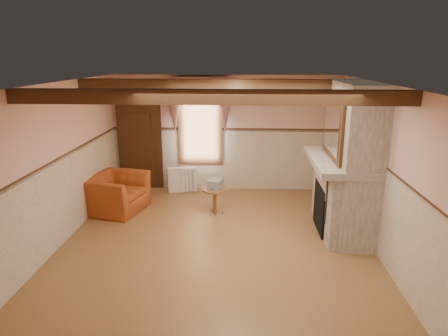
# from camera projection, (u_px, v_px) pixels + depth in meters

# --- Properties ---
(floor) EXTENTS (5.50, 6.00, 0.01)m
(floor) POSITION_uv_depth(u_px,v_px,m) (217.00, 241.00, 7.23)
(floor) COLOR brown
(floor) RESTS_ON ground
(ceiling) EXTENTS (5.50, 6.00, 0.01)m
(ceiling) POSITION_uv_depth(u_px,v_px,m) (216.00, 83.00, 6.46)
(ceiling) COLOR silver
(ceiling) RESTS_ON wall_back
(wall_back) EXTENTS (5.50, 0.02, 2.80)m
(wall_back) POSITION_uv_depth(u_px,v_px,m) (225.00, 133.00, 9.73)
(wall_back) COLOR #DEAB99
(wall_back) RESTS_ON floor
(wall_front) EXTENTS (5.50, 0.02, 2.80)m
(wall_front) POSITION_uv_depth(u_px,v_px,m) (195.00, 247.00, 3.96)
(wall_front) COLOR #DEAB99
(wall_front) RESTS_ON floor
(wall_left) EXTENTS (0.02, 6.00, 2.80)m
(wall_left) POSITION_uv_depth(u_px,v_px,m) (60.00, 164.00, 6.98)
(wall_left) COLOR #DEAB99
(wall_left) RESTS_ON floor
(wall_right) EXTENTS (0.02, 6.00, 2.80)m
(wall_right) POSITION_uv_depth(u_px,v_px,m) (379.00, 169.00, 6.71)
(wall_right) COLOR #DEAB99
(wall_right) RESTS_ON floor
(wainscot) EXTENTS (5.50, 6.00, 1.50)m
(wainscot) POSITION_uv_depth(u_px,v_px,m) (216.00, 202.00, 7.02)
(wainscot) COLOR beige
(wainscot) RESTS_ON floor
(chair_rail) EXTENTS (5.50, 6.00, 0.08)m
(chair_rail) POSITION_uv_depth(u_px,v_px,m) (216.00, 161.00, 6.82)
(chair_rail) COLOR black
(chair_rail) RESTS_ON wainscot
(firebox) EXTENTS (0.20, 0.95, 0.90)m
(firebox) POSITION_uv_depth(u_px,v_px,m) (324.00, 207.00, 7.58)
(firebox) COLOR black
(firebox) RESTS_ON floor
(armchair) EXTENTS (1.32, 1.43, 0.79)m
(armchair) POSITION_uv_depth(u_px,v_px,m) (116.00, 193.00, 8.53)
(armchair) COLOR #994219
(armchair) RESTS_ON floor
(side_table) EXTENTS (0.63, 0.63, 0.55)m
(side_table) POSITION_uv_depth(u_px,v_px,m) (215.00, 201.00, 8.39)
(side_table) COLOR brown
(side_table) RESTS_ON floor
(book_stack) EXTENTS (0.34, 0.38, 0.20)m
(book_stack) POSITION_uv_depth(u_px,v_px,m) (215.00, 184.00, 8.32)
(book_stack) COLOR #B7AD8C
(book_stack) RESTS_ON side_table
(radiator) EXTENTS (0.72, 0.34, 0.60)m
(radiator) POSITION_uv_depth(u_px,v_px,m) (182.00, 179.00, 9.79)
(radiator) COLOR silver
(radiator) RESTS_ON floor
(bowl) EXTENTS (0.32, 0.32, 0.08)m
(bowl) POSITION_uv_depth(u_px,v_px,m) (338.00, 154.00, 7.48)
(bowl) COLOR brown
(bowl) RESTS_ON mantel
(mantel_clock) EXTENTS (0.14, 0.24, 0.20)m
(mantel_clock) POSITION_uv_depth(u_px,v_px,m) (332.00, 144.00, 8.01)
(mantel_clock) COLOR black
(mantel_clock) RESTS_ON mantel
(oil_lamp) EXTENTS (0.11, 0.11, 0.28)m
(oil_lamp) POSITION_uv_depth(u_px,v_px,m) (333.00, 143.00, 7.91)
(oil_lamp) COLOR #B97F34
(oil_lamp) RESTS_ON mantel
(candle_red) EXTENTS (0.06, 0.06, 0.16)m
(candle_red) POSITION_uv_depth(u_px,v_px,m) (351.00, 165.00, 6.58)
(candle_red) COLOR #B2152C
(candle_red) RESTS_ON mantel
(jar_yellow) EXTENTS (0.06, 0.06, 0.12)m
(jar_yellow) POSITION_uv_depth(u_px,v_px,m) (348.00, 162.00, 6.80)
(jar_yellow) COLOR gold
(jar_yellow) RESTS_ON mantel
(fireplace) EXTENTS (0.85, 2.00, 2.80)m
(fireplace) POSITION_uv_depth(u_px,v_px,m) (351.00, 159.00, 7.30)
(fireplace) COLOR gray
(fireplace) RESTS_ON floor
(mantel) EXTENTS (1.05, 2.05, 0.12)m
(mantel) POSITION_uv_depth(u_px,v_px,m) (340.00, 161.00, 7.32)
(mantel) COLOR gray
(mantel) RESTS_ON fireplace
(overmantel_mirror) EXTENTS (0.06, 1.44, 1.04)m
(overmantel_mirror) POSITION_uv_depth(u_px,v_px,m) (333.00, 128.00, 7.16)
(overmantel_mirror) COLOR silver
(overmantel_mirror) RESTS_ON fireplace
(door) EXTENTS (1.10, 0.10, 2.10)m
(door) POSITION_uv_depth(u_px,v_px,m) (140.00, 147.00, 9.87)
(door) COLOR black
(door) RESTS_ON floor
(window) EXTENTS (1.06, 0.08, 2.02)m
(window) POSITION_uv_depth(u_px,v_px,m) (200.00, 123.00, 9.66)
(window) COLOR white
(window) RESTS_ON wall_back
(window_drapes) EXTENTS (1.30, 0.14, 1.40)m
(window_drapes) POSITION_uv_depth(u_px,v_px,m) (199.00, 99.00, 9.41)
(window_drapes) COLOR gray
(window_drapes) RESTS_ON wall_back
(ceiling_beam_front) EXTENTS (5.50, 0.18, 0.20)m
(ceiling_beam_front) POSITION_uv_depth(u_px,v_px,m) (209.00, 97.00, 5.34)
(ceiling_beam_front) COLOR black
(ceiling_beam_front) RESTS_ON ceiling
(ceiling_beam_back) EXTENTS (5.50, 0.18, 0.20)m
(ceiling_beam_back) POSITION_uv_depth(u_px,v_px,m) (220.00, 84.00, 7.64)
(ceiling_beam_back) COLOR black
(ceiling_beam_back) RESTS_ON ceiling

